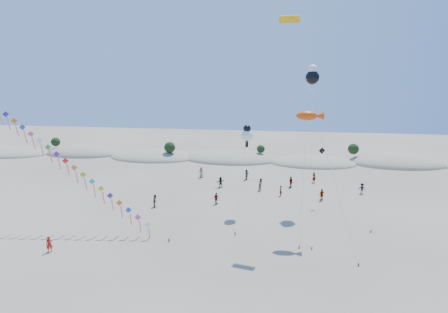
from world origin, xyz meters
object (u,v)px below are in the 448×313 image
(parafoil_kite, at_px, (291,25))
(fish_kite, at_px, (310,116))
(flyer_foreground, at_px, (49,244))
(kite_train, at_px, (32,135))

(parafoil_kite, bearing_deg, fish_kite, -23.96)
(parafoil_kite, relative_size, flyer_foreground, 14.05)
(parafoil_kite, distance_m, flyer_foreground, 33.33)
(kite_train, relative_size, fish_kite, 2.32)
(parafoil_kite, bearing_deg, flyer_foreground, -157.57)
(fish_kite, relative_size, parafoil_kite, 0.58)
(kite_train, xyz_separation_m, parafoil_kite, (28.72, 2.83, 11.83))
(fish_kite, bearing_deg, kite_train, -176.69)
(flyer_foreground, bearing_deg, fish_kite, -18.30)
(kite_train, bearing_deg, parafoil_kite, 5.64)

